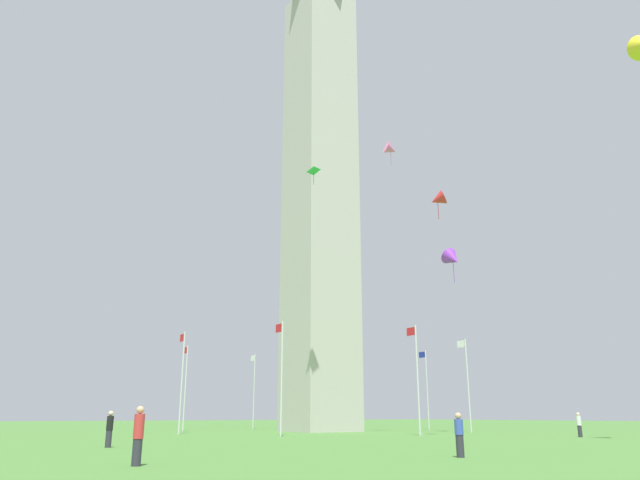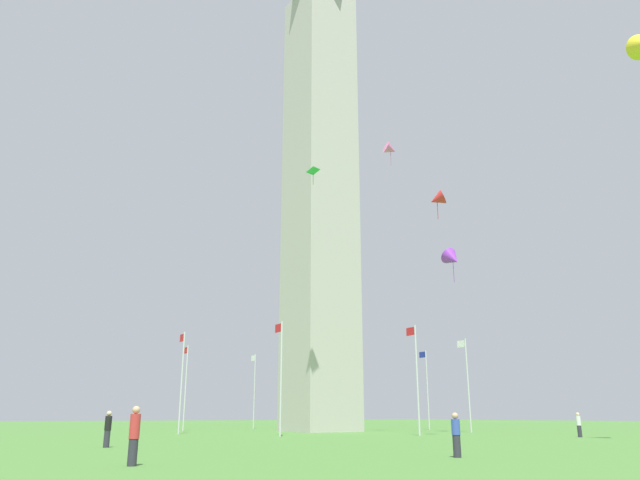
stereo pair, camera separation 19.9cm
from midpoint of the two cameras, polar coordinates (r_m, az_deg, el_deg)
The scene contains 18 objects.
ground_plane at distance 59.81m, azimuth 0.10°, elevation -17.78°, with size 260.00×260.00×0.00m, color #477A33.
obelisk_monument at distance 65.16m, azimuth 0.09°, elevation 7.10°, with size 6.03×6.03×54.84m.
flagpole_n at distance 72.07m, azimuth -6.19°, elevation -13.77°, with size 1.12×0.14×8.46m.
flagpole_ne at distance 64.31m, azimuth -12.58°, elevation -13.18°, with size 1.12×0.14×8.46m.
flagpole_e at distance 53.60m, azimuth -12.93°, elevation -12.60°, with size 1.12×0.14×8.46m.
flagpole_se at distance 46.32m, azimuth -3.63°, elevation -12.45°, with size 1.12×0.14×8.46m.
flagpole_s at distance 48.78m, azimuth 9.29°, elevation -12.47°, with size 1.12×0.14×8.46m.
flagpole_sw at distance 58.63m, azimuth 13.95°, elevation -12.82°, with size 1.12×0.14×8.46m.
flagpole_w at distance 68.56m, azimuth 10.23°, elevation -13.48°, with size 1.12×0.14×8.46m.
flagpole_nw at distance 73.68m, azimuth 2.41°, elevation -13.90°, with size 1.12×0.14×8.46m.
person_black_shirt at distance 32.26m, azimuth -19.38°, elevation -16.62°, with size 0.32×0.32×1.71m.
person_red_shirt at distance 20.41m, azimuth -17.00°, elevation -17.40°, with size 0.32×0.32×1.79m.
person_white_shirt at distance 48.46m, azimuth 23.53°, elevation -15.83°, with size 0.32×0.32×1.70m.
person_blue_shirt at distance 24.05m, azimuth 13.08°, elevation -17.63°, with size 0.32×0.32×1.60m.
kite_pink_delta at distance 58.64m, azimuth 6.82°, elevation 8.56°, with size 1.51×1.67×2.39m.
kite_red_delta at distance 47.26m, azimuth 11.19°, elevation 3.81°, with size 1.77×1.77×2.31m.
kite_purple_delta at distance 57.07m, azimuth 12.62°, elevation -1.76°, with size 2.17×1.68×3.31m.
kite_green_diamond at distance 51.98m, azimuth -0.54°, elevation 6.55°, with size 1.09×1.12×1.45m.
Camera 2 is at (-50.19, 32.50, 1.51)m, focal length 33.63 mm.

